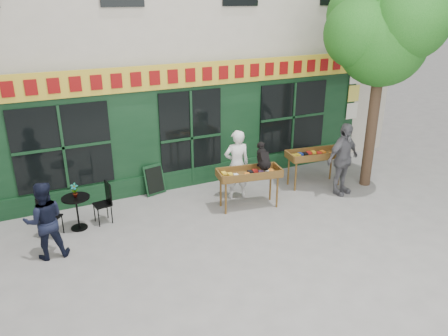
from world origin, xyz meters
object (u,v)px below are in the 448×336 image
Objects in this scene: woman at (237,164)px; man_left at (45,221)px; man_right at (343,159)px; book_cart_center at (249,176)px; dog at (264,156)px; book_cart_right at (315,157)px; bistro_table at (77,206)px.

woman is 4.70m from man_left.
man_right is 1.20× the size of man_left.
man_left reaches higher than book_cart_center.
dog is 0.34× the size of woman.
woman reaches higher than book_cart_right.
woman reaches higher than dog.
man_right reaches higher than woman.
book_cart_center is at bearing -160.94° from book_cart_right.
bistro_table is 0.48× the size of man_left.
bistro_table is at bearing 9.18° from woman.
book_cart_right reaches higher than bistro_table.
dog reaches higher than book_cart_center.
man_right is (2.54, -0.99, 0.06)m from woman.
woman is at bearing 147.44° from man_right.
dog is 0.88m from woman.
book_cart_center is 2.57m from man_right.
bistro_table is (-6.47, 1.02, -0.40)m from man_right.
dog is at bearing -175.74° from man_left.
bistro_table is (-3.92, 0.03, -0.35)m from woman.
woman is 2.73m from man_right.
man_left is (-0.70, -0.90, 0.25)m from bistro_table.
dog is 4.40m from bistro_table.
man_right is at bearing -9.00° from bistro_table.
book_cart_right is 6.18m from bistro_table.
dog is at bearing -157.63° from book_cart_right.
woman is (0.00, 0.65, 0.07)m from book_cart_center.
man_right is 6.56m from bistro_table.
bistro_table is (-6.17, 0.27, -0.28)m from book_cart_right.
dog is 2.00m from book_cart_right.
bistro_table is at bearing 179.78° from book_cart_center.
man_right is at bearing -178.63° from man_left.
dog is at bearing 126.25° from woman.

